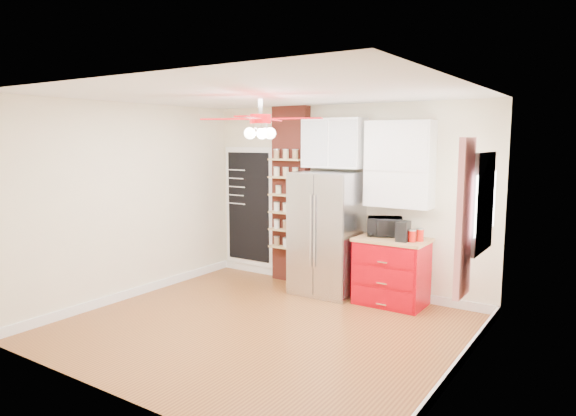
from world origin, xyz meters
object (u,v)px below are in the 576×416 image
Objects in this scene: pantry_jar_oats at (279,190)px; toaster_oven at (385,227)px; ceiling_fan at (260,119)px; canister_left at (412,236)px; fridge at (327,233)px; red_cabinet at (392,271)px; coffee_maker at (403,231)px.

toaster_oven is at bearing -0.85° from pantry_jar_oats.
ceiling_fan is at bearing -60.99° from pantry_jar_oats.
ceiling_fan is 9.76× the size of canister_left.
fridge reaches higher than canister_left.
toaster_oven is at bearing 10.38° from fridge.
toaster_oven reaches higher than red_cabinet.
fridge reaches higher than pantry_jar_oats.
fridge is 1.12m from pantry_jar_oats.
pantry_jar_oats is (-1.92, 0.13, 0.98)m from red_cabinet.
coffee_maker is at bearing -53.52° from toaster_oven.
coffee_maker reaches higher than canister_left.
coffee_maker is at bearing -168.12° from canister_left.
red_cabinet is at bearing 145.50° from coffee_maker.
fridge is at bearing -10.46° from pantry_jar_oats.
toaster_oven is 0.49m from canister_left.
canister_left is (1.27, -0.04, 0.10)m from fridge.
fridge is 1.17m from coffee_maker.
coffee_maker is at bearing -6.33° from pantry_jar_oats.
toaster_oven is at bearing 66.71° from ceiling_fan.
canister_left is at bearing -5.44° from pantry_jar_oats.
canister_left is (0.45, -0.18, -0.06)m from toaster_oven.
fridge is 1.25× the size of ceiling_fan.
toaster_oven is 1.80× the size of coffee_maker.
pantry_jar_oats reaches higher than canister_left.
coffee_maker reaches higher than toaster_oven.
canister_left is 1.22× the size of pantry_jar_oats.
fridge is at bearing -177.05° from red_cabinet.
canister_left is at bearing -16.12° from red_cabinet.
toaster_oven is (0.82, 0.15, 0.15)m from fridge.
canister_left is at bearing -44.47° from toaster_oven.
ceiling_fan reaches higher than coffee_maker.
fridge reaches higher than coffee_maker.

